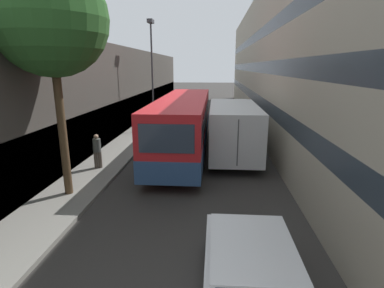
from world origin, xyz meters
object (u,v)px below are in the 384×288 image
Objects in this scene: car_hatchback at (251,275)px; box_truck at (232,125)px; pedestrian at (97,150)px; panel_van at (195,105)px; street_lamp at (152,56)px; bus at (184,124)px; street_tree_left at (50,19)px.

box_truck is at bearing 88.93° from car_hatchback.
car_hatchback is 9.67m from pedestrian.
panel_van reaches higher than car_hatchback.
bus is at bearing -62.77° from street_lamp.
street_tree_left is (-0.00, -2.85, 5.09)m from pedestrian.
panel_van is 0.59× the size of street_lamp.
street_tree_left reaches higher than car_hatchback.
box_truck is (0.21, 11.11, 0.84)m from car_hatchback.
car_hatchback is 0.56× the size of street_lamp.
street_lamp is at bearing 117.23° from bus.
car_hatchback is 0.36× the size of bus.
panel_van is at bearing 96.25° from car_hatchback.
panel_van is (-2.62, 23.90, 0.36)m from car_hatchback.
bus is 7.07m from street_lamp.
car_hatchback is 0.96× the size of panel_van.
bus is at bearing 102.55° from car_hatchback.
bus is at bearing -175.71° from box_truck.
bus is at bearing 43.00° from pedestrian.
street_lamp reaches higher than box_truck.
car_hatchback is 24.05m from panel_van.
panel_van is at bearing 79.95° from street_tree_left.
street_tree_left reaches higher than panel_van.
street_lamp is (-2.57, -7.63, 4.25)m from panel_van.
street_tree_left is at bearing -94.12° from street_lamp.
box_truck is at bearing 45.74° from street_tree_left.
pedestrian is at bearing -150.35° from box_truck.
bus is at bearing 59.89° from street_tree_left.
bus reaches higher than pedestrian.
pedestrian is at bearing 89.93° from street_tree_left.
bus is 1.39× the size of box_truck.
pedestrian reaches higher than car_hatchback.
bus reaches higher than box_truck.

